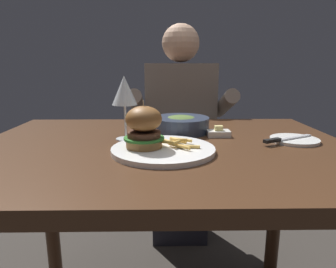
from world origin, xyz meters
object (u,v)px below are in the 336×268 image
burger_sandwich (142,127)px  diner_person (179,142)px  main_plate (161,150)px  wine_glass (123,92)px  butter_dish (217,133)px  bread_plate (293,140)px  soup_bowl (180,124)px  table_knife (282,139)px

burger_sandwich → diner_person: (0.14, 0.78, -0.25)m
main_plate → diner_person: diner_person is taller
wine_glass → butter_dish: wine_glass is taller
burger_sandwich → bread_plate: (0.46, 0.11, -0.07)m
main_plate → wine_glass: 0.24m
burger_sandwich → wine_glass: (-0.07, 0.14, 0.08)m
main_plate → soup_bowl: 0.26m
burger_sandwich → table_knife: burger_sandwich is taller
main_plate → bread_plate: size_ratio=1.92×
main_plate → wine_glass: bearing=129.3°
main_plate → burger_sandwich: burger_sandwich is taller
main_plate → soup_bowl: soup_bowl is taller
main_plate → wine_glass: size_ratio=1.41×
bread_plate → diner_person: diner_person is taller
wine_glass → table_knife: 0.51m
main_plate → bread_plate: 0.43m
burger_sandwich → diner_person: bearing=79.6°
butter_dish → soup_bowl: bearing=150.9°
main_plate → table_knife: table_knife is taller
soup_bowl → diner_person: (0.03, 0.53, -0.21)m
main_plate → soup_bowl: size_ratio=1.43×
burger_sandwich → wine_glass: bearing=115.4°
main_plate → wine_glass: (-0.12, 0.14, 0.14)m
burger_sandwich → table_knife: (0.42, 0.09, -0.06)m
wine_glass → butter_dish: 0.34m
soup_bowl → diner_person: diner_person is taller
wine_glass → table_knife: size_ratio=1.11×
wine_glass → diner_person: bearing=71.8°
butter_dish → burger_sandwich: bearing=-142.6°
table_knife → main_plate: bearing=-166.6°
main_plate → diner_person: (0.09, 0.78, -0.18)m
table_knife → soup_bowl: soup_bowl is taller
bread_plate → soup_bowl: soup_bowl is taller
table_knife → butter_dish: butter_dish is taller
butter_dish → soup_bowl: soup_bowl is taller
burger_sandwich → butter_dish: size_ratio=1.70×
main_plate → soup_bowl: bearing=75.5°
butter_dish → diner_person: bearing=98.9°
table_knife → diner_person: 0.77m
table_knife → soup_bowl: 0.34m
soup_bowl → bread_plate: bearing=-22.0°
burger_sandwich → diner_person: 0.83m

